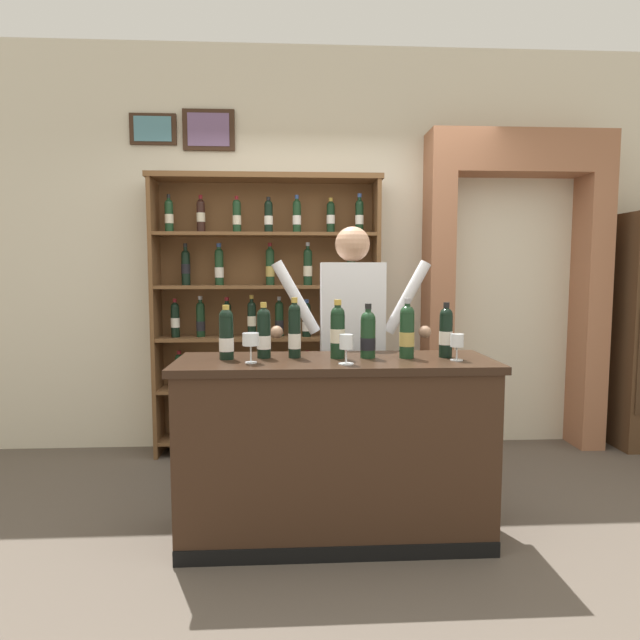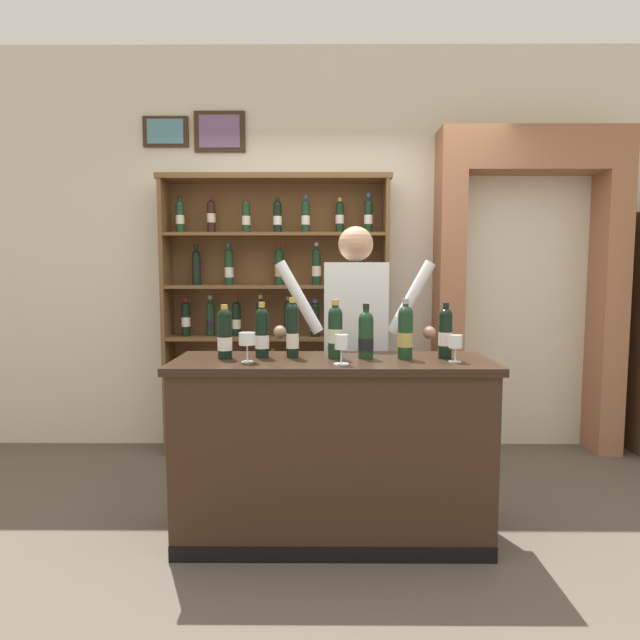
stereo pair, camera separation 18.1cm
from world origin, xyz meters
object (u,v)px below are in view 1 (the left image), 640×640
shopkeeper (352,330)px  wine_glass_center (457,342)px  wine_shelf (267,310)px  tasting_bottle_riserva (264,333)px  tasting_bottle_super_tuscan (368,334)px  tasting_bottle_rosso (446,332)px  tasting_counter (335,449)px  tasting_bottle_brunello (226,334)px  tasting_bottle_chianti (407,331)px  tasting_bottle_vin_santo (295,330)px  wine_glass_spare (346,344)px  wine_glass_left (251,340)px  tasting_bottle_bianco (338,331)px

shopkeeper → wine_glass_center: (0.47, -0.64, 0.01)m
wine_shelf → tasting_bottle_riserva: bearing=-88.3°
tasting_bottle_super_tuscan → wine_glass_center: bearing=-13.9°
tasting_bottle_rosso → tasting_counter: bearing=-176.9°
shopkeeper → tasting_bottle_brunello: size_ratio=5.97×
tasting_bottle_chianti → shopkeeper: bearing=112.8°
tasting_bottle_vin_santo → wine_glass_spare: tasting_bottle_vin_santo is taller
tasting_bottle_super_tuscan → wine_glass_left: (-0.61, -0.13, -0.01)m
tasting_bottle_bianco → tasting_bottle_rosso: 0.58m
tasting_bottle_chianti → wine_glass_center: tasting_bottle_chianti is taller
tasting_bottle_super_tuscan → tasting_bottle_brunello: bearing=-179.7°
tasting_bottle_bianco → wine_glass_center: size_ratio=2.24×
tasting_bottle_riserva → tasting_bottle_bianco: tasting_bottle_bianco is taller
tasting_counter → tasting_bottle_bianco: (0.02, 0.03, 0.63)m
shopkeeper → tasting_bottle_riserva: (-0.53, -0.50, 0.05)m
tasting_bottle_vin_santo → tasting_bottle_rosso: bearing=-2.1°
wine_shelf → tasting_bottle_super_tuscan: bearing=-66.5°
tasting_bottle_brunello → tasting_bottle_riserva: size_ratio=0.96×
tasting_bottle_riserva → wine_glass_left: (-0.06, -0.15, -0.02)m
tasting_bottle_vin_santo → wine_glass_spare: bearing=-40.6°
wine_shelf → tasting_bottle_super_tuscan: size_ratio=7.41×
tasting_bottle_bianco → wine_glass_spare: 0.20m
tasting_bottle_rosso → wine_shelf: bearing=126.5°
wine_shelf → tasting_bottle_chianti: size_ratio=6.75×
tasting_bottle_rosso → wine_glass_center: 0.12m
wine_shelf → wine_glass_center: 1.80m
shopkeeper → wine_glass_center: 0.79m
tasting_counter → wine_glass_left: (-0.43, -0.09, 0.60)m
tasting_bottle_bianco → wine_glass_left: (-0.45, -0.13, -0.03)m
tasting_bottle_brunello → tasting_bottle_bianco: 0.58m
tasting_bottle_rosso → tasting_bottle_bianco: bearing=179.8°
tasting_bottle_super_tuscan → wine_glass_center: (0.45, -0.11, -0.03)m
wine_glass_center → wine_glass_left: bearing=-179.1°
tasting_bottle_chianti → wine_shelf: bearing=120.1°
shopkeeper → wine_glass_spare: size_ratio=11.36×
tasting_bottle_super_tuscan → tasting_bottle_chianti: size_ratio=0.91×
tasting_counter → wine_glass_left: 0.74m
tasting_bottle_super_tuscan → wine_glass_left: tasting_bottle_super_tuscan is taller
wine_shelf → tasting_bottle_rosso: bearing=-53.5°
wine_shelf → tasting_counter: bearing=-73.5°
tasting_bottle_brunello → wine_glass_center: size_ratio=2.05×
tasting_bottle_riserva → tasting_bottle_rosso: 0.97m
wine_shelf → shopkeeper: size_ratio=1.26×
tasting_bottle_riserva → wine_glass_center: tasting_bottle_riserva is taller
tasting_bottle_brunello → wine_glass_center: (1.19, -0.11, -0.04)m
tasting_counter → tasting_bottle_super_tuscan: 0.63m
wine_glass_center → tasting_bottle_super_tuscan: bearing=166.1°
wine_glass_left → wine_glass_center: bearing=0.9°
shopkeeper → wine_glass_spare: 0.73m
shopkeeper → tasting_bottle_riserva: 0.73m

